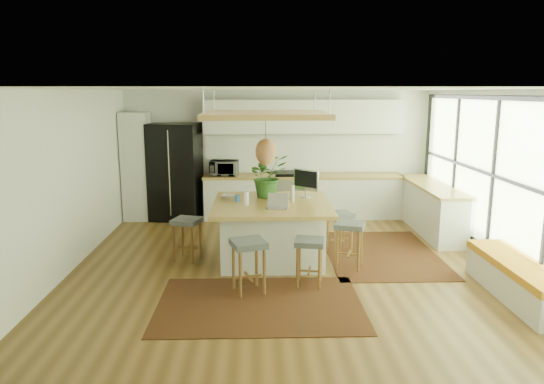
{
  "coord_description": "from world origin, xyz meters",
  "views": [
    {
      "loc": [
        -0.44,
        -7.27,
        2.66
      ],
      "look_at": [
        -0.2,
        0.5,
        1.1
      ],
      "focal_mm": 33.0,
      "sensor_mm": 36.0,
      "label": 1
    }
  ],
  "objects_px": {
    "stool_left_side": "(187,239)",
    "microwave": "(224,166)",
    "fridge": "(176,176)",
    "stool_near_left": "(249,267)",
    "laptop": "(277,201)",
    "island": "(272,231)",
    "stool_right_front": "(349,246)",
    "stool_right_back": "(339,231)",
    "monitor": "(306,182)",
    "stool_near_right": "(309,261)",
    "island_plant": "(268,180)"
  },
  "relations": [
    {
      "from": "stool_left_side",
      "to": "microwave",
      "type": "height_order",
      "value": "microwave"
    },
    {
      "from": "fridge",
      "to": "stool_near_left",
      "type": "xyz_separation_m",
      "value": [
        1.59,
        -4.08,
        -0.57
      ]
    },
    {
      "from": "stool_left_side",
      "to": "laptop",
      "type": "distance_m",
      "value": 1.63
    },
    {
      "from": "stool_near_left",
      "to": "microwave",
      "type": "xyz_separation_m",
      "value": [
        -0.57,
        4.1,
        0.76
      ]
    },
    {
      "from": "island",
      "to": "microwave",
      "type": "relative_size",
      "value": 3.23
    },
    {
      "from": "fridge",
      "to": "stool_left_side",
      "type": "relative_size",
      "value": 2.94
    },
    {
      "from": "stool_right_front",
      "to": "laptop",
      "type": "xyz_separation_m",
      "value": [
        -1.1,
        0.08,
        0.7
      ]
    },
    {
      "from": "stool_left_side",
      "to": "laptop",
      "type": "bearing_deg",
      "value": -14.74
    },
    {
      "from": "island",
      "to": "stool_near_left",
      "type": "xyz_separation_m",
      "value": [
        -0.35,
        -1.39,
        -0.11
      ]
    },
    {
      "from": "stool_near_left",
      "to": "microwave",
      "type": "relative_size",
      "value": 1.27
    },
    {
      "from": "stool_right_back",
      "to": "monitor",
      "type": "height_order",
      "value": "monitor"
    },
    {
      "from": "stool_near_left",
      "to": "stool_right_back",
      "type": "distance_m",
      "value": 2.31
    },
    {
      "from": "stool_near_left",
      "to": "stool_near_right",
      "type": "bearing_deg",
      "value": 15.93
    },
    {
      "from": "microwave",
      "to": "monitor",
      "type": "bearing_deg",
      "value": -51.46
    },
    {
      "from": "stool_near_right",
      "to": "stool_right_back",
      "type": "xyz_separation_m",
      "value": [
        0.67,
        1.51,
        0.0
      ]
    },
    {
      "from": "stool_right_front",
      "to": "laptop",
      "type": "distance_m",
      "value": 1.3
    },
    {
      "from": "stool_left_side",
      "to": "laptop",
      "type": "height_order",
      "value": "laptop"
    },
    {
      "from": "stool_right_back",
      "to": "laptop",
      "type": "xyz_separation_m",
      "value": [
        -1.09,
        -0.77,
        0.7
      ]
    },
    {
      "from": "island",
      "to": "laptop",
      "type": "relative_size",
      "value": 5.55
    },
    {
      "from": "stool_near_right",
      "to": "laptop",
      "type": "bearing_deg",
      "value": 119.38
    },
    {
      "from": "stool_right_front",
      "to": "microwave",
      "type": "bearing_deg",
      "value": 123.31
    },
    {
      "from": "laptop",
      "to": "stool_near_right",
      "type": "bearing_deg",
      "value": -51.51
    },
    {
      "from": "stool_left_side",
      "to": "monitor",
      "type": "xyz_separation_m",
      "value": [
        1.94,
        0.45,
        0.83
      ]
    },
    {
      "from": "stool_near_right",
      "to": "stool_left_side",
      "type": "distance_m",
      "value": 2.15
    },
    {
      "from": "laptop",
      "to": "microwave",
      "type": "bearing_deg",
      "value": 116.82
    },
    {
      "from": "stool_near_left",
      "to": "microwave",
      "type": "height_order",
      "value": "microwave"
    },
    {
      "from": "stool_near_left",
      "to": "island",
      "type": "bearing_deg",
      "value": 75.85
    },
    {
      "from": "monitor",
      "to": "stool_left_side",
      "type": "bearing_deg",
      "value": -124.19
    },
    {
      "from": "monitor",
      "to": "island_plant",
      "type": "relative_size",
      "value": 0.7
    },
    {
      "from": "island",
      "to": "fridge",
      "type": "bearing_deg",
      "value": 125.86
    },
    {
      "from": "stool_right_back",
      "to": "stool_near_left",
      "type": "bearing_deg",
      "value": -130.75
    },
    {
      "from": "laptop",
      "to": "monitor",
      "type": "bearing_deg",
      "value": 67.06
    },
    {
      "from": "island_plant",
      "to": "stool_near_right",
      "type": "bearing_deg",
      "value": -71.16
    },
    {
      "from": "laptop",
      "to": "monitor",
      "type": "relative_size",
      "value": 0.65
    },
    {
      "from": "stool_right_back",
      "to": "island_plant",
      "type": "distance_m",
      "value": 1.49
    },
    {
      "from": "stool_near_right",
      "to": "monitor",
      "type": "height_order",
      "value": "monitor"
    },
    {
      "from": "stool_left_side",
      "to": "stool_right_back",
      "type": "bearing_deg",
      "value": 8.9
    },
    {
      "from": "stool_right_front",
      "to": "stool_right_back",
      "type": "xyz_separation_m",
      "value": [
        -0.01,
        0.84,
        0.0
      ]
    },
    {
      "from": "stool_right_front",
      "to": "fridge",
      "type": "bearing_deg",
      "value": 134.48
    },
    {
      "from": "fridge",
      "to": "island_plant",
      "type": "relative_size",
      "value": 2.8
    },
    {
      "from": "fridge",
      "to": "stool_near_left",
      "type": "relative_size",
      "value": 2.77
    },
    {
      "from": "island",
      "to": "stool_near_left",
      "type": "distance_m",
      "value": 1.44
    },
    {
      "from": "island_plant",
      "to": "microwave",
      "type": "bearing_deg",
      "value": 111.01
    },
    {
      "from": "stool_left_side",
      "to": "island_plant",
      "type": "relative_size",
      "value": 0.95
    },
    {
      "from": "microwave",
      "to": "island_plant",
      "type": "bearing_deg",
      "value": -63.9
    },
    {
      "from": "stool_right_front",
      "to": "laptop",
      "type": "bearing_deg",
      "value": 176.1
    },
    {
      "from": "monitor",
      "to": "island",
      "type": "bearing_deg",
      "value": -101.74
    },
    {
      "from": "stool_right_front",
      "to": "monitor",
      "type": "height_order",
      "value": "monitor"
    },
    {
      "from": "stool_right_back",
      "to": "laptop",
      "type": "height_order",
      "value": "laptop"
    },
    {
      "from": "fridge",
      "to": "laptop",
      "type": "height_order",
      "value": "fridge"
    }
  ]
}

